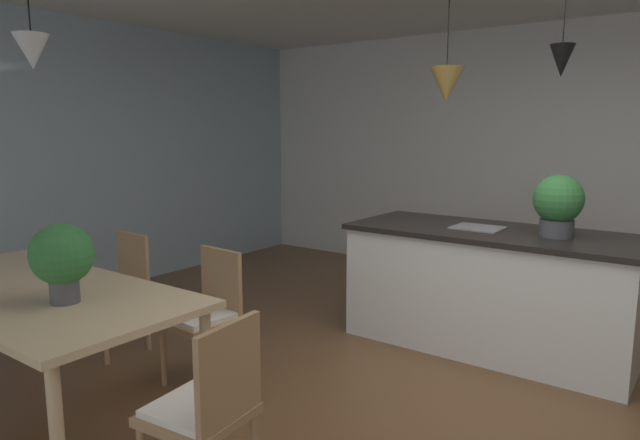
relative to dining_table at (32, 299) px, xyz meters
The scene contains 13 objects.
ground_plane 2.54m from the dining_table, 33.66° to the left, with size 10.00×8.40×0.04m, color brown.
wall_back_kitchen 5.08m from the dining_table, 66.27° to the left, with size 10.00×0.12×2.70m, color silver.
window_wall_left_glazing 2.53m from the dining_table, 146.43° to the left, with size 0.06×8.40×2.70m, color #9EB7C6.
dining_table is the anchor object (origin of this frame).
chair_far_left 1.00m from the dining_table, 118.53° to the left, with size 0.42×0.42×0.87m.
chair_far_right 1.01m from the dining_table, 61.11° to the left, with size 0.43×0.43×0.87m.
chair_kitchen_end 1.43m from the dining_table, ahead, with size 0.44×0.44×0.87m.
kitchen_island 3.09m from the dining_table, 55.90° to the left, with size 2.09×0.90×0.91m.
pendant_over_table 1.35m from the dining_table, 17.89° to the left, with size 0.18×0.18×0.75m.
pendant_over_island_main 3.15m from the dining_table, 62.62° to the left, with size 0.26×0.26×0.86m.
pendant_over_island_aux 3.61m from the dining_table, 50.10° to the left, with size 0.16×0.16×0.72m.
potted_plant_on_island 3.38m from the dining_table, 49.58° to the left, with size 0.34×0.34×0.43m.
potted_plant_on_table 0.51m from the dining_table, ahead, with size 0.32×0.32×0.41m.
Camera 1 is at (1.08, -2.84, 1.64)m, focal length 31.42 mm.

